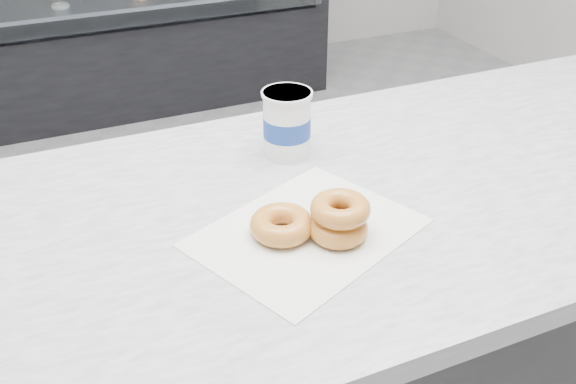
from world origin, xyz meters
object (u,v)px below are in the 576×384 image
display_case (99,15)px  donut_stack (339,218)px  coffee_cup (287,123)px  donut_single (282,225)px  counter (320,377)px

display_case → donut_stack: bearing=-90.7°
display_case → coffee_cup: (0.00, -2.54, 0.47)m
donut_single → coffee_cup: bearing=64.8°
counter → display_case: (0.00, 2.72, 0.04)m
display_case → donut_stack: 2.87m
donut_single → coffee_cup: (0.12, 0.25, 0.05)m
donut_single → coffee_cup: coffee_cup is taller
counter → display_case: 2.72m
counter → donut_single: (-0.12, -0.07, 0.47)m
display_case → donut_single: size_ratio=23.28×
donut_stack → donut_single: bearing=153.4°
donut_stack → coffee_cup: (0.04, 0.29, 0.03)m
counter → donut_stack: donut_stack is taller
donut_stack → counter: bearing=72.2°
display_case → donut_single: display_case is taller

